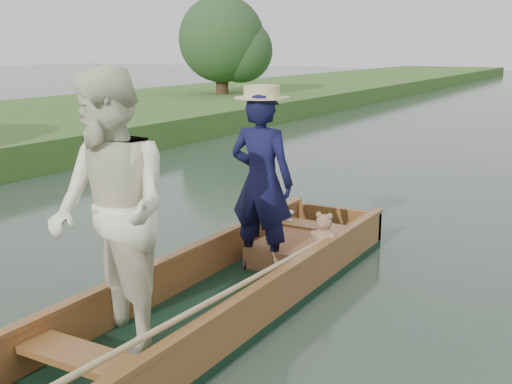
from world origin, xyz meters
The scene contains 2 objects.
ground centered at (0.00, 0.00, 0.00)m, with size 120.00×120.00×0.00m, color #283D30.
punt centered at (-0.12, -0.30, 0.78)m, with size 1.39×5.00×2.13m.
Camera 1 is at (2.84, -4.30, 2.24)m, focal length 45.00 mm.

